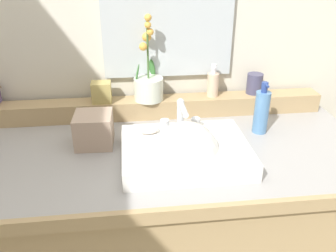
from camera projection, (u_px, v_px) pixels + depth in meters
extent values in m
cube|color=tan|center=(159.00, 240.00, 1.44)|extent=(1.49, 0.64, 0.79)
cube|color=#989796|center=(158.00, 153.00, 1.26)|extent=(1.51, 0.66, 0.04)
cube|color=tan|center=(169.00, 215.00, 0.96)|extent=(1.51, 0.02, 0.04)
cube|color=tan|center=(152.00, 107.00, 1.48)|extent=(1.43, 0.09, 0.08)
cube|color=white|center=(185.00, 152.00, 1.17)|extent=(0.41, 0.32, 0.06)
sphere|color=white|center=(186.00, 155.00, 1.16)|extent=(0.22, 0.22, 0.22)
cylinder|color=silver|center=(180.00, 115.00, 1.24)|extent=(0.02, 0.02, 0.10)
cylinder|color=silver|center=(183.00, 109.00, 1.16)|extent=(0.02, 0.11, 0.02)
sphere|color=silver|center=(181.00, 102.00, 1.21)|extent=(0.03, 0.03, 0.03)
cylinder|color=silver|center=(165.00, 124.00, 1.24)|extent=(0.03, 0.03, 0.04)
cylinder|color=silver|center=(196.00, 123.00, 1.26)|extent=(0.03, 0.03, 0.04)
ellipsoid|color=beige|center=(149.00, 130.00, 1.22)|extent=(0.07, 0.04, 0.02)
cylinder|color=silver|center=(149.00, 89.00, 1.43)|extent=(0.12, 0.12, 0.09)
cylinder|color=tan|center=(148.00, 80.00, 1.42)|extent=(0.10, 0.10, 0.01)
cylinder|color=#476B38|center=(148.00, 49.00, 1.36)|extent=(0.01, 0.01, 0.24)
ellipsoid|color=#387033|center=(137.00, 75.00, 1.41)|extent=(0.03, 0.03, 0.09)
ellipsoid|color=#387033|center=(152.00, 71.00, 1.45)|extent=(0.04, 0.04, 0.10)
sphere|color=gold|center=(143.00, 47.00, 1.34)|extent=(0.03, 0.03, 0.03)
sphere|color=gold|center=(147.00, 37.00, 1.36)|extent=(0.04, 0.04, 0.04)
sphere|color=gold|center=(150.00, 32.00, 1.32)|extent=(0.03, 0.03, 0.03)
sphere|color=gold|center=(148.00, 25.00, 1.30)|extent=(0.03, 0.03, 0.03)
sphere|color=gold|center=(148.00, 18.00, 1.29)|extent=(0.03, 0.03, 0.03)
cylinder|color=beige|center=(213.00, 85.00, 1.47)|extent=(0.05, 0.05, 0.10)
cylinder|color=silver|center=(214.00, 71.00, 1.44)|extent=(0.02, 0.02, 0.02)
cylinder|color=silver|center=(214.00, 67.00, 1.43)|extent=(0.02, 0.02, 0.02)
cylinder|color=silver|center=(215.00, 67.00, 1.42)|extent=(0.01, 0.03, 0.01)
cylinder|color=#43425E|center=(255.00, 84.00, 1.50)|extent=(0.07, 0.07, 0.09)
cube|color=tan|center=(102.00, 92.00, 1.41)|extent=(0.08, 0.06, 0.08)
cylinder|color=#5282B4|center=(261.00, 112.00, 1.33)|extent=(0.05, 0.05, 0.16)
cylinder|color=navy|center=(264.00, 90.00, 1.29)|extent=(0.02, 0.02, 0.02)
cylinder|color=navy|center=(265.00, 85.00, 1.28)|extent=(0.02, 0.02, 0.02)
cylinder|color=navy|center=(267.00, 85.00, 1.26)|extent=(0.01, 0.03, 0.01)
cube|color=tan|center=(94.00, 129.00, 1.25)|extent=(0.13, 0.13, 0.12)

